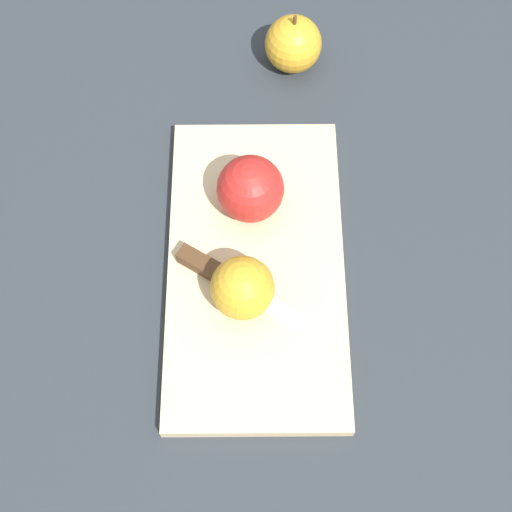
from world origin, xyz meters
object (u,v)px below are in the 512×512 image
object	(u,v)px
apple_half_left	(250,189)
knife	(213,271)
apple_whole	(291,44)
apple_half_right	(242,288)

from	to	relation	value
apple_half_left	knife	size ratio (longest dim) A/B	0.52
apple_half_left	apple_whole	world-z (taller)	apple_half_left
apple_half_left	knife	bearing A→B (deg)	80.56
knife	apple_whole	xyz separation A→B (m)	(-0.34, 0.04, 0.01)
apple_half_left	apple_whole	bearing A→B (deg)	-86.93
knife	apple_half_right	bearing A→B (deg)	-11.81
apple_half_right	apple_half_left	bearing A→B (deg)	-15.82
apple_half_left	apple_whole	distance (m)	0.24
knife	apple_whole	distance (m)	0.34
apple_half_right	apple_whole	size ratio (longest dim) A/B	0.81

